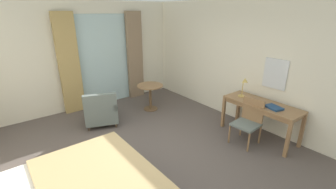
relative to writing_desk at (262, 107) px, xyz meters
The scene contains 13 objects.
ground 2.52m from the writing_desk, 162.25° to the left, with size 5.96×6.80×0.10m, color #564C47.
wall_back 4.57m from the writing_desk, 120.71° to the left, with size 5.56×0.12×2.77m, color silver.
wall_right 1.11m from the writing_desk, 60.63° to the left, with size 0.12×6.40×2.77m, color silver.
balcony_glass_door 4.21m from the writing_desk, 114.27° to the left, with size 1.43×0.02×2.44m, color silver.
curtain_panel_left 4.59m from the writing_desk, 125.59° to the left, with size 0.50×0.10×2.51m, color tan.
curtain_panel_right 3.83m from the writing_desk, 101.88° to the left, with size 0.47×0.10×2.51m, color #897056.
writing_desk is the anchor object (origin of this frame).
desk_chair 0.42m from the writing_desk, behind, with size 0.51×0.49×0.90m.
desk_lamp 0.59m from the writing_desk, 96.77° to the left, with size 0.23×0.23×0.47m.
closed_book 0.31m from the writing_desk, 104.20° to the right, with size 0.22×0.31×0.04m, color navy.
armchair_by_window 3.50m from the writing_desk, 133.30° to the left, with size 0.92×0.91×0.83m.
round_cafe_table 2.77m from the writing_desk, 111.36° to the left, with size 0.67×0.67×0.68m.
wall_mirror 0.73m from the writing_desk, ahead, with size 0.02×0.49×0.61m.
Camera 1 is at (-1.84, -2.95, 2.52)m, focal length 24.51 mm.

